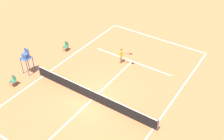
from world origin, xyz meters
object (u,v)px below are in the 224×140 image
player_serving (122,54)px  courtside_chair_near (13,80)px  umpire_chair (26,57)px  courtside_chair_mid (66,46)px  tennis_ball (95,68)px

player_serving → courtside_chair_near: player_serving is taller
umpire_chair → courtside_chair_mid: size_ratio=2.54×
player_serving → umpire_chair: bearing=-61.8°
player_serving → courtside_chair_mid: bearing=-93.8°
courtside_chair_mid → courtside_chair_near: bearing=89.8°
player_serving → umpire_chair: size_ratio=0.68×
tennis_ball → courtside_chair_mid: (4.10, -0.78, 0.50)m
umpire_chair → courtside_chair_mid: (-0.29, -4.54, -1.07)m
tennis_ball → player_serving: bearing=-128.3°
player_serving → tennis_ball: (1.56, 1.98, -0.93)m
player_serving → tennis_ball: player_serving is taller
courtside_chair_mid → umpire_chair: bearing=86.3°
tennis_ball → courtside_chair_near: (4.13, 5.67, 0.50)m
player_serving → tennis_ball: size_ratio=24.00×
tennis_ball → courtside_chair_mid: bearing=-10.8°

